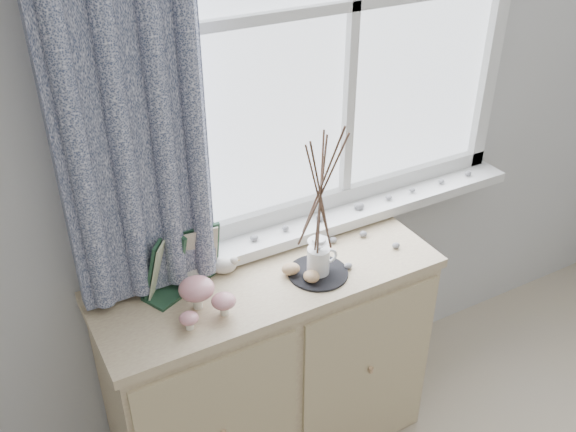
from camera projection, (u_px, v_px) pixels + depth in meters
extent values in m
cube|color=beige|center=(272.00, 119.00, 2.19)|extent=(4.00, 0.04, 2.60)
cube|color=white|center=(351.00, 4.00, 2.12)|extent=(1.30, 0.01, 1.40)
cube|color=silver|center=(352.00, 212.00, 2.48)|extent=(1.45, 0.16, 0.04)
cube|color=#091535|center=(118.00, 42.00, 1.68)|extent=(0.44, 0.06, 1.61)
cube|color=beige|center=(270.00, 369.00, 2.42)|extent=(1.17, 0.43, 0.81)
cube|color=beige|center=(268.00, 279.00, 2.19)|extent=(1.20, 0.45, 0.03)
cube|color=tan|center=(368.00, 379.00, 2.37)|extent=(0.55, 0.01, 0.75)
cylinder|color=white|center=(197.00, 298.00, 2.02)|extent=(0.03, 0.03, 0.07)
ellipsoid|color=#9A0410|center=(196.00, 289.00, 2.00)|extent=(0.11, 0.11, 0.06)
cylinder|color=white|center=(224.00, 308.00, 2.00)|extent=(0.03, 0.03, 0.05)
ellipsoid|color=#9A0410|center=(224.00, 301.00, 1.99)|extent=(0.08, 0.08, 0.04)
cylinder|color=white|center=(189.00, 323.00, 1.95)|extent=(0.03, 0.03, 0.04)
ellipsoid|color=#9A0410|center=(189.00, 318.00, 1.94)|extent=(0.06, 0.06, 0.03)
ellipsoid|color=tan|center=(311.00, 276.00, 2.13)|extent=(0.05, 0.04, 0.07)
ellipsoid|color=tan|center=(291.00, 269.00, 2.17)|extent=(0.05, 0.04, 0.07)
cylinder|color=black|center=(318.00, 273.00, 2.19)|extent=(0.21, 0.21, 0.01)
cylinder|color=white|center=(318.00, 261.00, 2.16)|extent=(0.09, 0.09, 0.09)
cone|color=white|center=(319.00, 245.00, 2.13)|extent=(0.08, 0.08, 0.03)
cylinder|color=white|center=(319.00, 241.00, 2.12)|extent=(0.05, 0.05, 0.02)
torus|color=white|center=(329.00, 256.00, 2.18)|extent=(0.06, 0.02, 0.06)
ellipsoid|color=gray|center=(348.00, 266.00, 2.21)|extent=(0.03, 0.03, 0.02)
ellipsoid|color=gray|center=(333.00, 240.00, 2.35)|extent=(0.03, 0.03, 0.02)
ellipsoid|color=gray|center=(396.00, 246.00, 2.32)|extent=(0.03, 0.03, 0.02)
ellipsoid|color=gray|center=(299.00, 244.00, 2.33)|extent=(0.03, 0.03, 0.02)
ellipsoid|color=gray|center=(363.00, 234.00, 2.38)|extent=(0.03, 0.03, 0.02)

